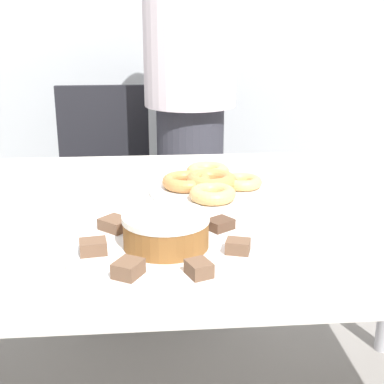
# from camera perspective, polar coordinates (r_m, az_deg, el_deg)

# --- Properties ---
(table) EXTENTS (1.63, 1.01, 0.76)m
(table) POSITION_cam_1_polar(r_m,az_deg,el_deg) (1.34, 0.18, -4.64)
(table) COLOR silver
(table) RESTS_ON ground_plane
(person_standing) EXTENTS (0.36, 0.36, 1.72)m
(person_standing) POSITION_cam_1_polar(r_m,az_deg,el_deg) (2.16, -0.19, 10.51)
(person_standing) COLOR #383842
(person_standing) RESTS_ON ground_plane
(office_chair_left) EXTENTS (0.44, 0.44, 0.92)m
(office_chair_left) POSITION_cam_1_polar(r_m,az_deg,el_deg) (2.32, -9.32, -0.98)
(office_chair_left) COLOR black
(office_chair_left) RESTS_ON ground_plane
(plate_cake) EXTENTS (0.40, 0.40, 0.01)m
(plate_cake) POSITION_cam_1_polar(r_m,az_deg,el_deg) (1.05, -2.76, -6.01)
(plate_cake) COLOR white
(plate_cake) RESTS_ON table
(plate_donuts) EXTENTS (0.33, 0.33, 0.01)m
(plate_donuts) POSITION_cam_1_polar(r_m,az_deg,el_deg) (1.40, 2.06, 0.23)
(plate_donuts) COLOR white
(plate_donuts) RESTS_ON table
(frosted_cake) EXTENTS (0.17, 0.17, 0.07)m
(frosted_cake) POSITION_cam_1_polar(r_m,az_deg,el_deg) (1.04, -2.79, -4.10)
(frosted_cake) COLOR brown
(frosted_cake) RESTS_ON plate_cake
(lamington_0) EXTENTS (0.07, 0.06, 0.02)m
(lamington_0) POSITION_cam_1_polar(r_m,az_deg,el_deg) (1.13, 2.98, -3.44)
(lamington_0) COLOR #513828
(lamington_0) RESTS_ON plate_cake
(lamington_1) EXTENTS (0.05, 0.05, 0.02)m
(lamington_1) POSITION_cam_1_polar(r_m,az_deg,el_deg) (1.18, -2.53, -2.48)
(lamington_1) COLOR #513828
(lamington_1) RESTS_ON plate_cake
(lamington_2) EXTENTS (0.08, 0.08, 0.02)m
(lamington_2) POSITION_cam_1_polar(r_m,az_deg,el_deg) (1.14, -8.18, -3.40)
(lamington_2) COLOR brown
(lamington_2) RESTS_ON plate_cake
(lamington_3) EXTENTS (0.06, 0.05, 0.03)m
(lamington_3) POSITION_cam_1_polar(r_m,az_deg,el_deg) (1.03, -10.51, -5.76)
(lamington_3) COLOR brown
(lamington_3) RESTS_ON plate_cake
(lamington_4) EXTENTS (0.06, 0.06, 0.03)m
(lamington_4) POSITION_cam_1_polar(r_m,az_deg,el_deg) (0.93, -6.83, -8.12)
(lamington_4) COLOR brown
(lamington_4) RESTS_ON plate_cake
(lamington_5) EXTENTS (0.05, 0.06, 0.03)m
(lamington_5) POSITION_cam_1_polar(r_m,az_deg,el_deg) (0.93, 0.75, -8.17)
(lamington_5) COLOR brown
(lamington_5) RESTS_ON plate_cake
(lamington_6) EXTENTS (0.05, 0.05, 0.03)m
(lamington_6) POSITION_cam_1_polar(r_m,az_deg,el_deg) (1.02, 4.92, -5.78)
(lamington_6) COLOR brown
(lamington_6) RESTS_ON plate_cake
(donut_0) EXTENTS (0.13, 0.13, 0.04)m
(donut_0) POSITION_cam_1_polar(r_m,az_deg,el_deg) (1.40, 2.07, 1.19)
(donut_0) COLOR #C68447
(donut_0) RESTS_ON plate_donuts
(donut_1) EXTENTS (0.11, 0.11, 0.03)m
(donut_1) POSITION_cam_1_polar(r_m,az_deg,el_deg) (1.30, 2.23, -0.23)
(donut_1) COLOR #E5AD66
(donut_1) RESTS_ON plate_donuts
(donut_2) EXTENTS (0.10, 0.10, 0.03)m
(donut_2) POSITION_cam_1_polar(r_m,az_deg,el_deg) (1.41, 5.39, 1.09)
(donut_2) COLOR #E5AD66
(donut_2) RESTS_ON plate_donuts
(donut_3) EXTENTS (0.12, 0.12, 0.04)m
(donut_3) POSITION_cam_1_polar(r_m,az_deg,el_deg) (1.48, 1.71, 2.17)
(donut_3) COLOR #E5AD66
(donut_3) RESTS_ON plate_donuts
(donut_4) EXTENTS (0.13, 0.13, 0.03)m
(donut_4) POSITION_cam_1_polar(r_m,az_deg,el_deg) (1.40, -0.60, 1.13)
(donut_4) COLOR #C68447
(donut_4) RESTS_ON plate_donuts
(napkin) EXTENTS (0.17, 0.15, 0.01)m
(napkin) POSITION_cam_1_polar(r_m,az_deg,el_deg) (1.32, -16.27, -1.76)
(napkin) COLOR white
(napkin) RESTS_ON table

